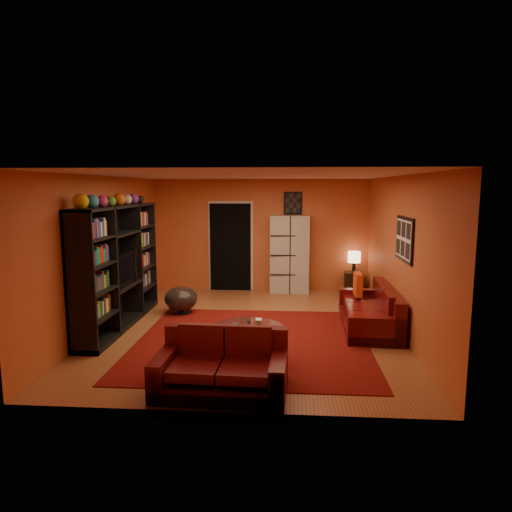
# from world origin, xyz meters

# --- Properties ---
(floor) EXTENTS (6.00, 6.00, 0.00)m
(floor) POSITION_xyz_m (0.00, 0.00, 0.00)
(floor) COLOR brown
(floor) RESTS_ON ground
(ceiling) EXTENTS (6.00, 6.00, 0.00)m
(ceiling) POSITION_xyz_m (0.00, 0.00, 2.60)
(ceiling) COLOR white
(ceiling) RESTS_ON wall_back
(wall_back) EXTENTS (6.00, 0.00, 6.00)m
(wall_back) POSITION_xyz_m (0.00, 3.00, 1.30)
(wall_back) COLOR #B85028
(wall_back) RESTS_ON floor
(wall_front) EXTENTS (6.00, 0.00, 6.00)m
(wall_front) POSITION_xyz_m (0.00, -3.00, 1.30)
(wall_front) COLOR #B85028
(wall_front) RESTS_ON floor
(wall_left) EXTENTS (0.00, 6.00, 6.00)m
(wall_left) POSITION_xyz_m (-2.50, 0.00, 1.30)
(wall_left) COLOR #B85028
(wall_left) RESTS_ON floor
(wall_right) EXTENTS (0.00, 6.00, 6.00)m
(wall_right) POSITION_xyz_m (2.50, 0.00, 1.30)
(wall_right) COLOR #B85028
(wall_right) RESTS_ON floor
(rug) EXTENTS (3.60, 3.60, 0.01)m
(rug) POSITION_xyz_m (0.10, -0.70, 0.01)
(rug) COLOR #500A09
(rug) RESTS_ON floor
(doorway) EXTENTS (0.95, 0.10, 2.04)m
(doorway) POSITION_xyz_m (-0.70, 2.96, 1.02)
(doorway) COLOR black
(doorway) RESTS_ON floor
(wall_art_right) EXTENTS (0.03, 1.00, 0.70)m
(wall_art_right) POSITION_xyz_m (2.48, -0.30, 1.60)
(wall_art_right) COLOR black
(wall_art_right) RESTS_ON wall_right
(wall_art_back) EXTENTS (0.42, 0.03, 0.52)m
(wall_art_back) POSITION_xyz_m (0.75, 2.98, 2.05)
(wall_art_back) COLOR black
(wall_art_back) RESTS_ON wall_back
(entertainment_unit) EXTENTS (0.45, 3.00, 2.10)m
(entertainment_unit) POSITION_xyz_m (-2.27, 0.00, 1.05)
(entertainment_unit) COLOR black
(entertainment_unit) RESTS_ON floor
(tv) EXTENTS (1.02, 0.13, 0.58)m
(tv) POSITION_xyz_m (-2.23, -0.05, 1.01)
(tv) COLOR black
(tv) RESTS_ON entertainment_unit
(sofa) EXTENTS (0.95, 2.15, 0.85)m
(sofa) POSITION_xyz_m (2.14, 0.19, 0.29)
(sofa) COLOR #48090C
(sofa) RESTS_ON rug
(loveseat) EXTENTS (1.57, 0.98, 0.85)m
(loveseat) POSITION_xyz_m (-0.11, -2.42, 0.28)
(loveseat) COLOR #48090C
(loveseat) RESTS_ON rug
(throw_pillow) EXTENTS (0.12, 0.42, 0.42)m
(throw_pillow) POSITION_xyz_m (1.95, 0.80, 0.63)
(throw_pillow) COLOR red
(throw_pillow) RESTS_ON sofa
(coffee_table) EXTENTS (0.99, 0.99, 0.50)m
(coffee_table) POSITION_xyz_m (0.11, -1.55, 0.46)
(coffee_table) COLOR silver
(coffee_table) RESTS_ON floor
(storage_cabinet) EXTENTS (0.91, 0.46, 1.78)m
(storage_cabinet) POSITION_xyz_m (0.70, 2.80, 0.89)
(storage_cabinet) COLOR #B3AEA5
(storage_cabinet) RESTS_ON floor
(bowl_chair) EXTENTS (0.63, 0.63, 0.52)m
(bowl_chair) POSITION_xyz_m (-1.40, 0.85, 0.28)
(bowl_chair) COLOR black
(bowl_chair) RESTS_ON floor
(side_table) EXTENTS (0.42, 0.42, 0.50)m
(side_table) POSITION_xyz_m (2.15, 2.75, 0.25)
(side_table) COLOR black
(side_table) RESTS_ON floor
(table_lamp) EXTENTS (0.28, 0.28, 0.47)m
(table_lamp) POSITION_xyz_m (2.15, 2.75, 0.83)
(table_lamp) COLOR black
(table_lamp) RESTS_ON side_table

